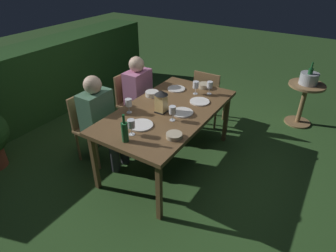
{
  "coord_description": "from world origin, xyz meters",
  "views": [
    {
      "loc": [
        -2.48,
        -1.56,
        2.31
      ],
      "look_at": [
        0.0,
        0.0,
        0.53
      ],
      "focal_mm": 30.38,
      "sensor_mm": 36.0,
      "label": 1
    }
  ],
  "objects_px": {
    "wine_glass_a": "(196,85)",
    "bowl_olives": "(174,135)",
    "bowl_bread": "(204,86)",
    "side_table": "(304,98)",
    "wine_glass_d": "(129,103)",
    "wine_glass_e": "(172,111)",
    "chair_side_right_b": "(132,100)",
    "person_in_pink": "(142,93)",
    "lantern_centerpiece": "(161,100)",
    "bowl_salad": "(152,93)",
    "plate_b": "(200,102)",
    "wine_glass_b": "(210,85)",
    "plate_c": "(182,112)",
    "plate_a": "(176,89)",
    "chair_head_far": "(209,95)",
    "plate_d": "(141,125)",
    "chair_side_right_a": "(91,124)",
    "green_bottle_on_table": "(125,132)",
    "dining_table": "(168,113)",
    "wine_glass_c": "(131,124)",
    "ice_bucket": "(309,78)",
    "person_in_green": "(101,117)"
  },
  "relations": [
    {
      "from": "plate_c",
      "to": "plate_a",
      "type": "bearing_deg",
      "value": 36.5
    },
    {
      "from": "side_table",
      "to": "plate_d",
      "type": "bearing_deg",
      "value": 151.91
    },
    {
      "from": "dining_table",
      "to": "person_in_green",
      "type": "relative_size",
      "value": 1.58
    },
    {
      "from": "bowl_olives",
      "to": "side_table",
      "type": "xyz_separation_m",
      "value": [
        2.4,
        -0.86,
        -0.34
      ]
    },
    {
      "from": "person_in_pink",
      "to": "wine_glass_a",
      "type": "height_order",
      "value": "person_in_pink"
    },
    {
      "from": "wine_glass_a",
      "to": "bowl_olives",
      "type": "bearing_deg",
      "value": -163.83
    },
    {
      "from": "wine_glass_d",
      "to": "side_table",
      "type": "xyz_separation_m",
      "value": [
        2.23,
        -1.56,
        -0.44
      ]
    },
    {
      "from": "green_bottle_on_table",
      "to": "side_table",
      "type": "relative_size",
      "value": 0.44
    },
    {
      "from": "wine_glass_b",
      "to": "plate_b",
      "type": "relative_size",
      "value": 0.7
    },
    {
      "from": "dining_table",
      "to": "wine_glass_c",
      "type": "xyz_separation_m",
      "value": [
        -0.65,
        0.02,
        0.17
      ]
    },
    {
      "from": "lantern_centerpiece",
      "to": "bowl_salad",
      "type": "bearing_deg",
      "value": 48.66
    },
    {
      "from": "plate_c",
      "to": "chair_head_far",
      "type": "bearing_deg",
      "value": 9.18
    },
    {
      "from": "lantern_centerpiece",
      "to": "plate_c",
      "type": "bearing_deg",
      "value": -64.82
    },
    {
      "from": "bowl_olives",
      "to": "plate_b",
      "type": "bearing_deg",
      "value": 9.5
    },
    {
      "from": "person_in_pink",
      "to": "side_table",
      "type": "distance_m",
      "value": 2.45
    },
    {
      "from": "green_bottle_on_table",
      "to": "wine_glass_a",
      "type": "distance_m",
      "value": 1.33
    },
    {
      "from": "side_table",
      "to": "green_bottle_on_table",
      "type": "bearing_deg",
      "value": 155.62
    },
    {
      "from": "wine_glass_d",
      "to": "plate_a",
      "type": "height_order",
      "value": "wine_glass_d"
    },
    {
      "from": "wine_glass_d",
      "to": "wine_glass_c",
      "type": "bearing_deg",
      "value": -138.01
    },
    {
      "from": "chair_head_far",
      "to": "wine_glass_e",
      "type": "relative_size",
      "value": 5.15
    },
    {
      "from": "plate_c",
      "to": "bowl_olives",
      "type": "relative_size",
      "value": 1.54
    },
    {
      "from": "plate_c",
      "to": "bowl_bread",
      "type": "xyz_separation_m",
      "value": [
        0.78,
        0.1,
        0.02
      ]
    },
    {
      "from": "person_in_green",
      "to": "bowl_bread",
      "type": "height_order",
      "value": "person_in_green"
    },
    {
      "from": "person_in_pink",
      "to": "bowl_salad",
      "type": "distance_m",
      "value": 0.41
    },
    {
      "from": "wine_glass_b",
      "to": "plate_d",
      "type": "height_order",
      "value": "wine_glass_b"
    },
    {
      "from": "person_in_green",
      "to": "wine_glass_e",
      "type": "xyz_separation_m",
      "value": [
        0.22,
        -0.87,
        0.24
      ]
    },
    {
      "from": "bowl_bread",
      "to": "side_table",
      "type": "distance_m",
      "value": 1.65
    },
    {
      "from": "chair_side_right_b",
      "to": "bowl_bread",
      "type": "distance_m",
      "value": 1.09
    },
    {
      "from": "chair_side_right_a",
      "to": "wine_glass_c",
      "type": "relative_size",
      "value": 5.15
    },
    {
      "from": "wine_glass_d",
      "to": "wine_glass_e",
      "type": "relative_size",
      "value": 1.0
    },
    {
      "from": "plate_c",
      "to": "lantern_centerpiece",
      "type": "bearing_deg",
      "value": 115.18
    },
    {
      "from": "lantern_centerpiece",
      "to": "wine_glass_d",
      "type": "distance_m",
      "value": 0.37
    },
    {
      "from": "dining_table",
      "to": "ice_bucket",
      "type": "xyz_separation_m",
      "value": [
        1.92,
        -1.23,
        0.05
      ]
    },
    {
      "from": "plate_d",
      "to": "bowl_salad",
      "type": "height_order",
      "value": "bowl_salad"
    },
    {
      "from": "plate_a",
      "to": "plate_c",
      "type": "relative_size",
      "value": 0.94
    },
    {
      "from": "plate_a",
      "to": "bowl_olives",
      "type": "xyz_separation_m",
      "value": [
        -1.02,
        -0.58,
        0.02
      ]
    },
    {
      "from": "wine_glass_c",
      "to": "side_table",
      "type": "height_order",
      "value": "wine_glass_c"
    },
    {
      "from": "wine_glass_b",
      "to": "wine_glass_e",
      "type": "xyz_separation_m",
      "value": [
        -0.83,
        0.05,
        0.0
      ]
    },
    {
      "from": "chair_side_right_a",
      "to": "plate_d",
      "type": "distance_m",
      "value": 0.89
    },
    {
      "from": "wine_glass_b",
      "to": "plate_c",
      "type": "distance_m",
      "value": 0.65
    },
    {
      "from": "chair_side_right_b",
      "to": "person_in_pink",
      "type": "height_order",
      "value": "person_in_pink"
    },
    {
      "from": "lantern_centerpiece",
      "to": "wine_glass_e",
      "type": "bearing_deg",
      "value": -115.22
    },
    {
      "from": "dining_table",
      "to": "bowl_bread",
      "type": "xyz_separation_m",
      "value": [
        0.79,
        -0.08,
        0.08
      ]
    },
    {
      "from": "person_in_green",
      "to": "bowl_olives",
      "type": "bearing_deg",
      "value": -93.44
    },
    {
      "from": "ice_bucket",
      "to": "side_table",
      "type": "bearing_deg",
      "value": -0.0
    },
    {
      "from": "plate_a",
      "to": "dining_table",
      "type": "bearing_deg",
      "value": -158.88
    },
    {
      "from": "person_in_pink",
      "to": "wine_glass_b",
      "type": "relative_size",
      "value": 6.8
    },
    {
      "from": "wine_glass_e",
      "to": "plate_b",
      "type": "distance_m",
      "value": 0.57
    },
    {
      "from": "bowl_olives",
      "to": "ice_bucket",
      "type": "height_order",
      "value": "ice_bucket"
    },
    {
      "from": "wine_glass_b",
      "to": "bowl_olives",
      "type": "xyz_separation_m",
      "value": [
        -1.12,
        -0.14,
        -0.09
      ]
    }
  ]
}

